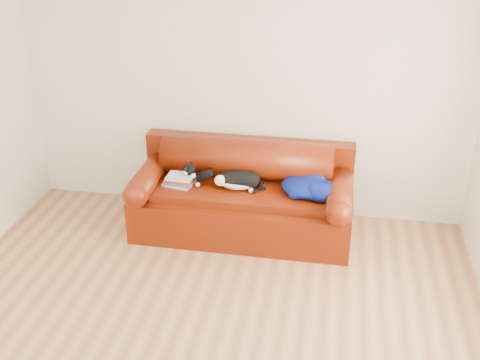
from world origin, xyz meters
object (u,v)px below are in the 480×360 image
object	(u,v)px
blanket	(308,186)
book_stack	(179,180)
sofa_base	(243,210)
cat	(237,180)

from	to	relation	value
blanket	book_stack	bearing A→B (deg)	-178.01
sofa_base	book_stack	world-z (taller)	book_stack
cat	sofa_base	bearing A→B (deg)	33.18
book_stack	cat	size ratio (longest dim) A/B	0.49
cat	blanket	world-z (taller)	cat
book_stack	cat	bearing A→B (deg)	2.61
cat	book_stack	bearing A→B (deg)	170.18
book_stack	cat	world-z (taller)	cat
cat	blanket	distance (m)	0.67
book_stack	blanket	world-z (taller)	blanket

